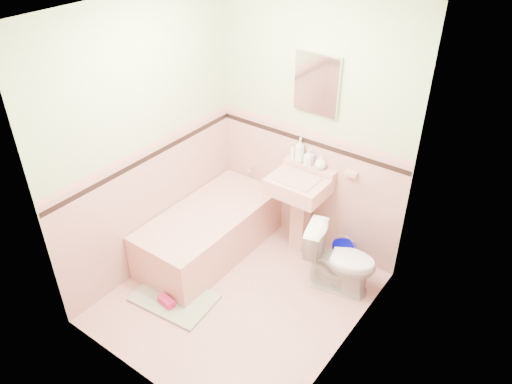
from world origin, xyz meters
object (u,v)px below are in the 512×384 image
Objects in this scene: shoe at (166,301)px; bathtub at (209,233)px; medicine_cabinet at (317,84)px; toilet at (340,260)px; soap_bottle_right at (321,162)px; bucket at (343,254)px; soap_bottle_mid at (309,157)px; soap_bottle_left at (300,150)px; sink at (297,215)px.

bathtub is at bearing 110.41° from shoe.
medicine_cabinet is 2.31m from shoe.
soap_bottle_right is at bearing 35.88° from toilet.
soap_bottle_right is 0.94m from bucket.
toilet is at bearing -68.90° from bucket.
bucket is (0.49, -0.09, -0.87)m from soap_bottle_mid.
soap_bottle_left is (0.56, 0.71, 0.80)m from bathtub.
soap_bottle_left is 0.38× the size of toilet.
sink is at bearing -169.40° from bucket.
toilet is at bearing 13.47° from bathtub.
soap_bottle_left reaches higher than sink.
soap_bottle_right is (0.11, -0.03, -0.73)m from medicine_cabinet.
sink reaches higher than toilet.
bathtub is 1.32m from bucket.
sink reaches higher than bathtub.
bucket is at bearing 6.46° from toilet.
soap_bottle_left is 0.23m from soap_bottle_right.
bucket reaches higher than shoe.
soap_bottle_mid is (-0.01, 0.18, 0.56)m from sink.
soap_bottle_mid is at bearing 0.00° from soap_bottle_left.
toilet is (0.49, -0.40, -0.65)m from soap_bottle_right.
soap_bottle_left is at bearing 51.53° from bathtub.
soap_bottle_right is 0.86× the size of shoe.
soap_bottle_mid reaches higher than toilet.
shoe is (-0.38, -1.52, -0.97)m from soap_bottle_left.
toilet is 3.94× the size of shoe.
medicine_cabinet is at bearing 166.02° from bucket.
soap_bottle_right reaches higher than toilet.
toilet is (0.72, -0.40, -0.71)m from soap_bottle_left.
soap_bottle_mid reaches higher than sink.
toilet reaches higher than shoe.
toilet is at bearing 52.93° from shoe.
soap_bottle_right is (0.13, 0.00, -0.01)m from soap_bottle_mid.
medicine_cabinet is 3.28× the size of shoe.
soap_bottle_right is at bearing 57.87° from sink.
soap_bottle_left is 1.10× the size of bucket.
medicine_cabinet is 0.73m from soap_bottle_right.
bathtub is 1.78m from medicine_cabinet.
medicine_cabinet reaches higher than shoe.
bucket is (0.48, 0.09, -0.31)m from sink.
shoe is (-1.10, -1.11, -0.26)m from toilet.
sink is 1.47m from shoe.
bucket is (0.48, -0.12, -1.59)m from medicine_cabinet.
soap_bottle_mid is at bearing 93.83° from sink.
sink is at bearing -122.13° from soap_bottle_right.
soap_bottle_right reaches higher than sink.
soap_bottle_mid is 1.17× the size of soap_bottle_right.
bathtub is at bearing -138.16° from soap_bottle_right.
soap_bottle_mid is at bearing 180.00° from soap_bottle_right.
soap_bottle_left reaches higher than shoe.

